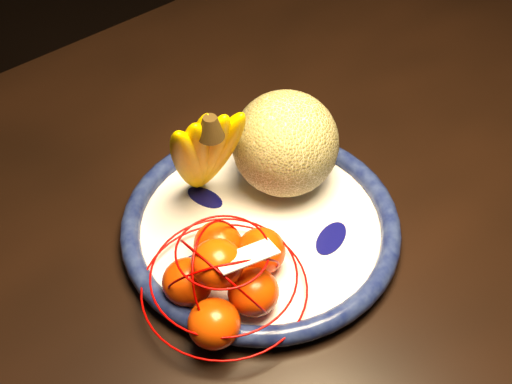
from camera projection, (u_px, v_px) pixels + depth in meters
dining_table at (243, 240)px, 1.03m from camera, size 1.61×1.02×0.78m
fruit_bowl at (261, 226)px, 0.92m from camera, size 0.36×0.36×0.03m
cantaloupe at (285, 144)px, 0.92m from camera, size 0.14×0.14×0.14m
banana_bunch at (202, 150)px, 0.88m from camera, size 0.12×0.12×0.19m
mandarin_bag at (225, 276)px, 0.82m from camera, size 0.25×0.25×0.12m
price_tag at (246, 256)px, 0.77m from camera, size 0.07×0.04×0.01m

